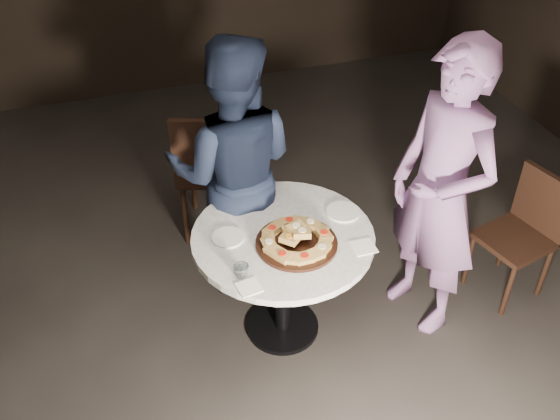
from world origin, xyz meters
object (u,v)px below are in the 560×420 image
Objects in this scene: diner_teal at (440,195)px; diner_navy at (233,171)px; table at (283,254)px; water_glass at (241,271)px; chair_far at (213,167)px; chair_right at (526,227)px; serving_board at (297,243)px; focaccia_pile at (297,238)px.

diner_navy is at bearing -138.57° from diner_teal.
water_glass is at bearing -140.60° from table.
water_glass is 0.07× the size of chair_far.
diner_navy is at bearing -124.28° from chair_right.
serving_board is 0.67m from diner_navy.
diner_navy is at bearing 105.08° from focaccia_pile.
diner_navy reaches higher than focaccia_pile.
table is 3.33× the size of focaccia_pile.
table is at bearing 39.40° from water_glass.
serving_board is 1.13m from chair_far.
chair_far is (-0.16, 1.00, -0.02)m from table.
chair_far is at bearing -66.85° from diner_navy.
table is 0.78× the size of diner_navy.
chair_right is (1.84, 0.15, -0.30)m from water_glass.
chair_right is 0.80m from diner_teal.
focaccia_pile is at bearing 119.86° from chair_far.
water_glass is at bearing 96.83° from diner_navy.
diner_navy is (-1.67, 0.63, 0.36)m from chair_right.
serving_board is at bearing 22.63° from water_glass.
diner_navy is at bearing 77.99° from water_glass.
table is 0.42m from water_glass.
table is at bearing 112.56° from serving_board.
chair_far is at bearing 99.33° from table.
water_glass is at bearing -98.97° from diner_teal.
chair_right is at bearing 0.22° from focaccia_pile.
chair_right reaches higher than water_glass.
serving_board is 0.53× the size of chair_right.
table is 2.99× the size of serving_board.
water_glass is at bearing -157.37° from serving_board.
diner_navy is (-0.17, 0.64, 0.08)m from serving_board.
water_glass is 0.04× the size of diner_teal.
water_glass is 0.09× the size of chair_right.
chair_right is 0.46× the size of diner_teal.
table is 1.29× the size of chair_far.
chair_far is 1.23× the size of chair_right.
table is 0.60m from diner_navy.
diner_teal is (-0.68, -0.02, 0.42)m from chair_right.
diner_teal is (1.00, -0.65, 0.05)m from diner_navy.
serving_board is at bearing 123.85° from diner_navy.
chair_right is (1.54, -0.09, -0.13)m from table.
chair_right is at bearing 166.59° from chair_far.
table is 1.01m from chair_far.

